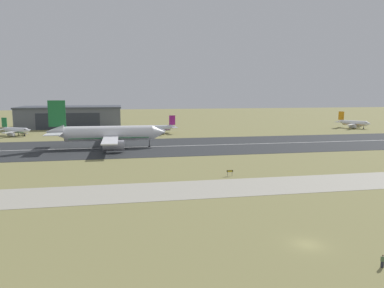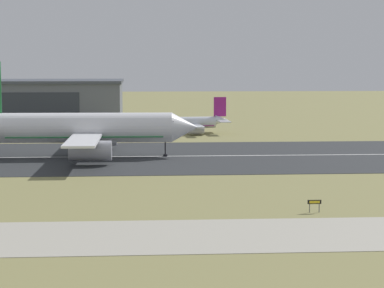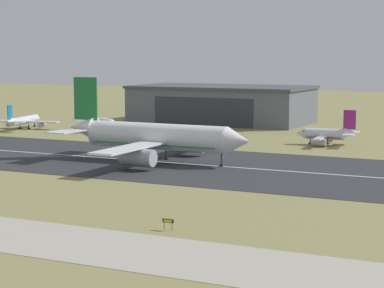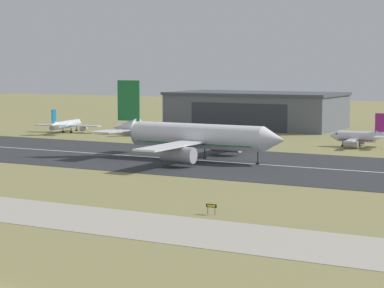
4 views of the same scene
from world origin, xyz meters
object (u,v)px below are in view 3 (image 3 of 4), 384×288
Objects in this scene: airplane_landing at (156,137)px; airplane_parked_far_east at (101,123)px; airplane_parked_east at (326,134)px; runway_sign at (168,222)px; airplane_parked_centre at (24,121)px.

airplane_parked_far_east is (-45.15, 47.81, -2.71)m from airplane_landing.
airplane_parked_east is 1.08× the size of airplane_parked_far_east.
airplane_parked_centre is at bearing 136.22° from runway_sign.
runway_sign is (102.63, -98.36, -1.47)m from airplane_parked_centre.
airplane_landing is at bearing 120.13° from runway_sign.
airplane_parked_centre is at bearing -170.72° from airplane_parked_far_east.
airplane_parked_far_east is (-70.14, 2.38, -0.02)m from airplane_parked_east.
airplane_parked_centre is 1.16× the size of airplane_parked_east.
airplane_parked_east is (25.00, 45.43, -2.70)m from airplane_landing.
airplane_landing is 83.24m from airplane_parked_centre.
airplane_parked_east is at bearing -1.95° from airplane_parked_far_east.
airplane_parked_far_east is 128.21m from runway_sign.
airplane_parked_centre is at bearing 148.38° from airplane_landing.
airplane_landing is 51.92m from airplane_parked_east.
airplane_landing is 65.82m from airplane_parked_far_east.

